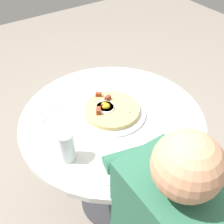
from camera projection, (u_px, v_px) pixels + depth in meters
name	position (u px, v px, depth m)	size (l,w,h in m)	color
ground_plane	(112.00, 200.00, 1.78)	(6.00, 6.00, 0.00)	gray
dining_table	(112.00, 142.00, 1.41)	(0.86, 0.86, 0.73)	silver
pizza_plate	(112.00, 112.00, 1.31)	(0.32, 0.32, 0.01)	white
breakfast_pizza	(111.00, 109.00, 1.30)	(0.26, 0.26, 0.05)	tan
bread_plate	(108.00, 169.00, 1.07)	(0.15, 0.15, 0.01)	silver
napkin	(56.00, 110.00, 1.33)	(0.17, 0.14, 0.00)	white
fork	(58.00, 111.00, 1.31)	(0.18, 0.01, 0.01)	silver
knife	(54.00, 108.00, 1.33)	(0.18, 0.01, 0.01)	silver
water_glass	(66.00, 146.00, 1.07)	(0.07, 0.07, 0.14)	silver
salt_shaker	(192.00, 132.00, 1.19)	(0.03, 0.03, 0.05)	white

